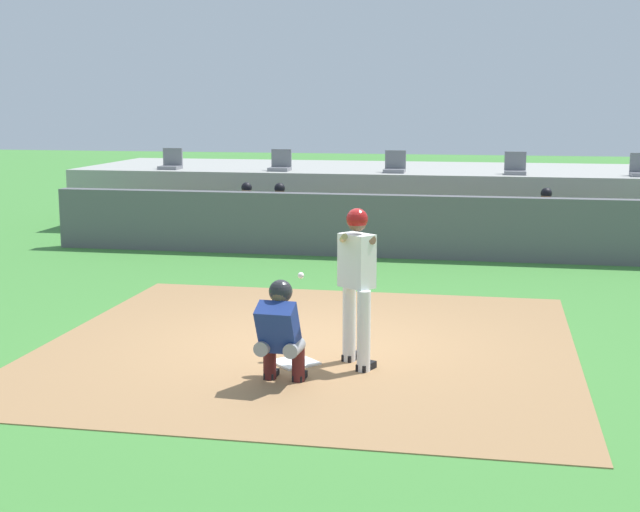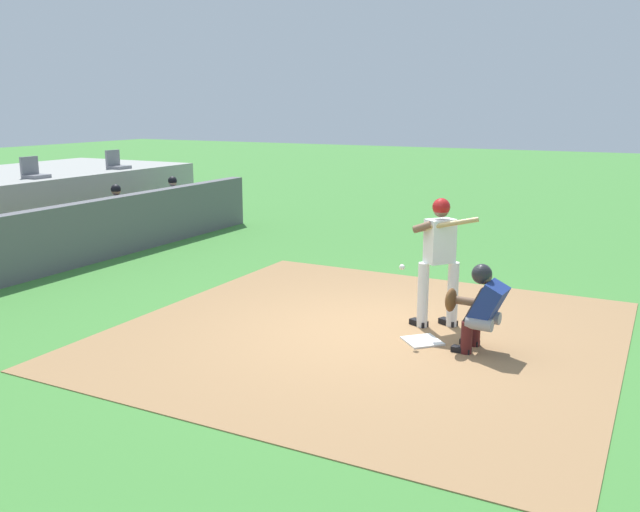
{
  "view_description": "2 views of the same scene",
  "coord_description": "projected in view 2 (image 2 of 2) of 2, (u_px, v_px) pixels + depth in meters",
  "views": [
    {
      "loc": [
        2.17,
        -10.46,
        2.97
      ],
      "look_at": [
        0.0,
        0.7,
        1.0
      ],
      "focal_mm": 50.49,
      "sensor_mm": 36.0,
      "label": 1
    },
    {
      "loc": [
        -7.96,
        -3.44,
        3.01
      ],
      "look_at": [
        0.0,
        0.7,
        1.0
      ],
      "focal_mm": 37.77,
      "sensor_mm": 36.0,
      "label": 2
    }
  ],
  "objects": [
    {
      "name": "ground_plane",
      "position": [
        366.0,
        333.0,
        9.1
      ],
      "size": [
        80.0,
        80.0,
        0.0
      ],
      "primitive_type": "plane",
      "color": "#428438"
    },
    {
      "name": "dugout_wall",
      "position": [
        29.0,
        245.0,
        11.89
      ],
      "size": [
        13.0,
        0.3,
        1.2
      ],
      "primitive_type": "cube",
      "color": "#59595E",
      "rests_on": "ground"
    },
    {
      "name": "catcher_crouched",
      "position": [
        479.0,
        305.0,
        8.29
      ],
      "size": [
        0.5,
        1.4,
        1.13
      ],
      "color": "gray",
      "rests_on": "ground"
    },
    {
      "name": "home_plate",
      "position": [
        422.0,
        341.0,
        8.73
      ],
      "size": [
        0.62,
        0.62,
        0.02
      ],
      "primitive_type": "cube",
      "rotation": [
        0.0,
        0.0,
        0.79
      ],
      "color": "white",
      "rests_on": "dirt_infield"
    },
    {
      "name": "batter_at_plate",
      "position": [
        439.0,
        254.0,
        9.13
      ],
      "size": [
        0.52,
        0.91,
        1.8
      ],
      "color": "silver",
      "rests_on": "ground"
    },
    {
      "name": "stadium_seat_4",
      "position": [
        116.0,
        163.0,
        17.48
      ],
      "size": [
        0.46,
        0.46,
        0.48
      ],
      "color": "slate",
      "rests_on": "stands_platform"
    },
    {
      "name": "stadium_seat_3",
      "position": [
        34.0,
        172.0,
        15.23
      ],
      "size": [
        0.46,
        0.46,
        0.48
      ],
      "color": "slate",
      "rests_on": "stands_platform"
    },
    {
      "name": "dugout_player_2",
      "position": [
        122.0,
        213.0,
        15.0
      ],
      "size": [
        0.49,
        0.7,
        1.3
      ],
      "color": "#939399",
      "rests_on": "ground"
    },
    {
      "name": "dirt_infield",
      "position": [
        366.0,
        333.0,
        9.09
      ],
      "size": [
        6.4,
        6.4,
        0.01
      ],
      "primitive_type": "cube",
      "color": "#9E754C",
      "rests_on": "ground"
    },
    {
      "name": "dugout_player_3",
      "position": [
        178.0,
        202.0,
        16.67
      ],
      "size": [
        0.49,
        0.7,
        1.3
      ],
      "color": "#939399",
      "rests_on": "ground"
    }
  ]
}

